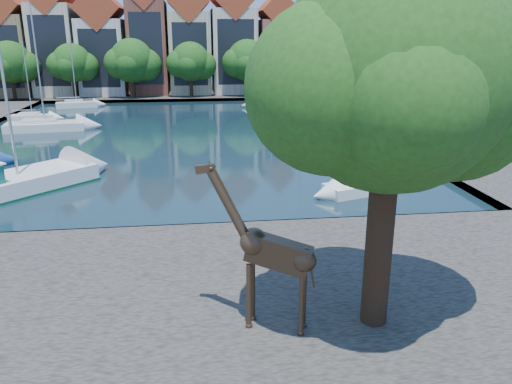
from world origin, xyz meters
TOP-DOWN VIEW (x-y plane):
  - ground at (0.00, 0.00)m, footprint 160.00×160.00m
  - water_basin at (0.00, 24.00)m, footprint 38.00×50.00m
  - near_quay at (0.00, -7.00)m, footprint 50.00×14.00m
  - far_quay at (0.00, 56.00)m, footprint 60.00×16.00m
  - right_quay at (25.00, 24.00)m, footprint 14.00×52.00m
  - plane_tree at (7.62, -9.01)m, footprint 8.32×6.40m
  - townhouse_west_end at (-23.00, 55.99)m, footprint 5.44×9.18m
  - townhouse_west_mid at (-17.00, 55.99)m, footprint 5.94×9.18m
  - townhouse_west_inner at (-10.50, 55.99)m, footprint 6.43×9.18m
  - townhouse_center at (-4.00, 55.99)m, footprint 5.44×9.18m
  - townhouse_east_inner at (2.00, 55.99)m, footprint 5.94×9.18m
  - townhouse_east_mid at (8.50, 55.99)m, footprint 6.43×9.18m
  - townhouse_east_end at (15.00, 55.99)m, footprint 5.44×9.18m
  - far_tree_far_west at (-21.90, 50.49)m, footprint 7.28×5.60m
  - far_tree_west at (-13.91, 50.49)m, footprint 6.76×5.20m
  - far_tree_mid_west at (-5.89, 50.49)m, footprint 7.80×6.00m
  - far_tree_mid_east at (2.10, 50.49)m, footprint 7.02×5.40m
  - far_tree_east at (10.11, 50.49)m, footprint 7.54×5.80m
  - far_tree_far_east at (18.09, 50.49)m, footprint 6.76×5.20m
  - giraffe_statue at (4.27, -8.89)m, footprint 3.34×1.60m
  - sailboat_left_c at (-12.00, 27.86)m, footprint 7.49×3.37m
  - sailboat_left_d at (-15.00, 34.07)m, footprint 4.63×1.77m
  - sailboat_left_e at (-12.48, 44.00)m, footprint 5.22×2.77m
  - sailboat_right_a at (12.00, 4.95)m, footprint 5.18×3.17m
  - sailboat_right_b at (15.00, 16.79)m, footprint 6.47×2.75m
  - sailboat_right_c at (12.00, 22.94)m, footprint 4.82×2.88m
  - sailboat_right_d at (12.00, 40.56)m, footprint 5.67×3.00m

SIDE VIEW (x-z plane):
  - ground at x=0.00m, z-range 0.00..0.00m
  - water_basin at x=0.00m, z-range 0.00..0.08m
  - near_quay at x=0.00m, z-range 0.00..0.50m
  - far_quay at x=0.00m, z-range 0.00..0.50m
  - right_quay at x=25.00m, z-range 0.00..0.50m
  - sailboat_right_c at x=12.00m, z-range -3.27..4.38m
  - sailboat_left_d at x=-15.00m, z-range -3.53..4.66m
  - sailboat_right_a at x=12.00m, z-range -4.32..5.50m
  - sailboat_left_e at x=-12.48m, z-range -3.59..4.84m
  - sailboat_right_b at x=15.00m, z-range -5.01..6.26m
  - sailboat_left_c at x=-12.00m, z-range -5.06..6.42m
  - sailboat_right_d at x=12.00m, z-range -4.37..5.73m
  - giraffe_statue at x=4.27m, z-range 0.46..5.40m
  - far_tree_west at x=-13.91m, z-range 1.40..8.76m
  - far_tree_far_east at x=18.09m, z-range 1.40..8.76m
  - far_tree_mid_east at x=2.10m, z-range 1.37..8.89m
  - far_tree_far_west at x=-21.90m, z-range 1.34..9.02m
  - far_tree_east at x=10.11m, z-range 1.32..9.16m
  - far_tree_mid_west at x=-5.89m, z-range 1.29..9.29m
  - townhouse_east_end at x=15.00m, z-range -0.11..14.32m
  - townhouse_west_inner at x=-10.50m, z-range -0.22..14.92m
  - townhouse_west_end at x=-23.00m, z-range -0.11..14.83m
  - plane_tree at x=7.62m, z-range 2.36..12.98m
  - townhouse_east_inner at x=2.00m, z-range -0.16..15.63m
  - townhouse_east_mid at x=8.50m, z-range -0.22..16.43m
  - townhouse_west_mid at x=-17.00m, z-range -0.16..16.63m
  - townhouse_center at x=-4.00m, z-range -0.10..16.83m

